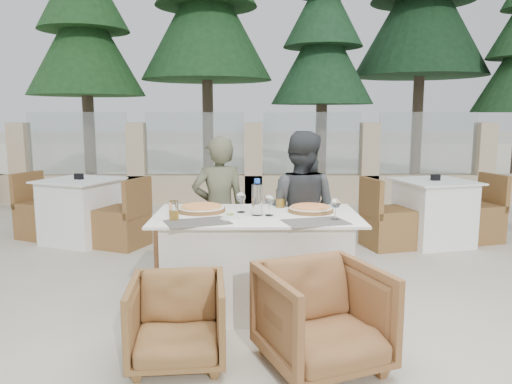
{
  "coord_description": "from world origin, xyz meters",
  "views": [
    {
      "loc": [
        -0.05,
        -3.77,
        1.55
      ],
      "look_at": [
        -0.0,
        0.36,
        0.9
      ],
      "focal_mm": 35.0,
      "sensor_mm": 36.0,
      "label": 1
    }
  ],
  "objects_px": {
    "dining_table": "(256,262)",
    "pizza_right": "(311,209)",
    "water_bottle": "(257,197)",
    "beer_glass_right": "(280,198)",
    "diner_right": "(300,211)",
    "armchair_far_right": "(310,253)",
    "armchair_far_left": "(201,253)",
    "pizza_left": "(201,208)",
    "diner_left": "(219,210)",
    "wine_glass_near": "(269,204)",
    "bg_table_a": "(81,211)",
    "wine_glass_corner": "(335,208)",
    "olive_dish": "(230,216)",
    "armchair_near_right": "(323,317)",
    "beer_glass_left": "(174,211)",
    "armchair_near_left": "(177,321)",
    "bg_table_b": "(433,212)",
    "wine_glass_centre": "(241,201)"
  },
  "relations": [
    {
      "from": "dining_table",
      "to": "pizza_right",
      "type": "relative_size",
      "value": 4.42
    },
    {
      "from": "water_bottle",
      "to": "beer_glass_right",
      "type": "relative_size",
      "value": 1.89
    },
    {
      "from": "diner_right",
      "to": "armchair_far_right",
      "type": "bearing_deg",
      "value": -109.21
    },
    {
      "from": "armchair_far_left",
      "to": "water_bottle",
      "type": "bearing_deg",
      "value": 146.77
    },
    {
      "from": "pizza_left",
      "to": "diner_right",
      "type": "xyz_separation_m",
      "value": [
        0.83,
        0.33,
        -0.09
      ]
    },
    {
      "from": "diner_left",
      "to": "water_bottle",
      "type": "bearing_deg",
      "value": 104.95
    },
    {
      "from": "dining_table",
      "to": "wine_glass_near",
      "type": "xyz_separation_m",
      "value": [
        0.1,
        -0.05,
        0.48
      ]
    },
    {
      "from": "armchair_far_left",
      "to": "diner_left",
      "type": "distance_m",
      "value": 0.43
    },
    {
      "from": "pizza_left",
      "to": "bg_table_a",
      "type": "distance_m",
      "value": 2.64
    },
    {
      "from": "wine_glass_corner",
      "to": "olive_dish",
      "type": "xyz_separation_m",
      "value": [
        -0.78,
        0.03,
        -0.07
      ]
    },
    {
      "from": "armchair_near_right",
      "to": "beer_glass_left",
      "type": "bearing_deg",
      "value": 121.99
    },
    {
      "from": "dining_table",
      "to": "beer_glass_left",
      "type": "xyz_separation_m",
      "value": [
        -0.61,
        -0.2,
        0.46
      ]
    },
    {
      "from": "armchair_near_left",
      "to": "armchair_near_right",
      "type": "bearing_deg",
      "value": -8.61
    },
    {
      "from": "dining_table",
      "to": "beer_glass_right",
      "type": "distance_m",
      "value": 0.58
    },
    {
      "from": "pizza_right",
      "to": "bg_table_b",
      "type": "height_order",
      "value": "pizza_right"
    },
    {
      "from": "wine_glass_centre",
      "to": "armchair_near_right",
      "type": "distance_m",
      "value": 1.27
    },
    {
      "from": "pizza_right",
      "to": "armchair_far_right",
      "type": "xyz_separation_m",
      "value": [
        0.06,
        0.49,
        -0.5
      ]
    },
    {
      "from": "water_bottle",
      "to": "bg_table_b",
      "type": "xyz_separation_m",
      "value": [
        2.13,
        2.01,
        -0.53
      ]
    },
    {
      "from": "dining_table",
      "to": "armchair_near_right",
      "type": "xyz_separation_m",
      "value": [
        0.39,
        -0.95,
        -0.06
      ]
    },
    {
      "from": "beer_glass_right",
      "to": "water_bottle",
      "type": "bearing_deg",
      "value": -121.57
    },
    {
      "from": "armchair_far_left",
      "to": "diner_right",
      "type": "relative_size",
      "value": 0.45
    },
    {
      "from": "armchair_far_right",
      "to": "olive_dish",
      "type": "bearing_deg",
      "value": 56.16
    },
    {
      "from": "armchair_near_right",
      "to": "diner_left",
      "type": "bearing_deg",
      "value": 93.0
    },
    {
      "from": "pizza_left",
      "to": "diner_right",
      "type": "distance_m",
      "value": 0.9
    },
    {
      "from": "water_bottle",
      "to": "diner_left",
      "type": "distance_m",
      "value": 0.79
    },
    {
      "from": "pizza_right",
      "to": "armchair_near_right",
      "type": "bearing_deg",
      "value": -92.41
    },
    {
      "from": "diner_right",
      "to": "bg_table_a",
      "type": "height_order",
      "value": "diner_right"
    },
    {
      "from": "pizza_left",
      "to": "wine_glass_centre",
      "type": "distance_m",
      "value": 0.33
    },
    {
      "from": "armchair_far_right",
      "to": "armchair_near_left",
      "type": "distance_m",
      "value": 1.78
    },
    {
      "from": "beer_glass_left",
      "to": "pizza_right",
      "type": "bearing_deg",
      "value": 15.93
    },
    {
      "from": "armchair_far_left",
      "to": "bg_table_a",
      "type": "relative_size",
      "value": 0.39
    },
    {
      "from": "dining_table",
      "to": "bg_table_a",
      "type": "distance_m",
      "value": 2.99
    },
    {
      "from": "armchair_far_right",
      "to": "armchair_near_left",
      "type": "relative_size",
      "value": 1.07
    },
    {
      "from": "pizza_left",
      "to": "beer_glass_left",
      "type": "xyz_separation_m",
      "value": [
        -0.17,
        -0.32,
        0.05
      ]
    },
    {
      "from": "armchair_far_left",
      "to": "diner_left",
      "type": "relative_size",
      "value": 0.47
    },
    {
      "from": "bg_table_b",
      "to": "armchair_far_left",
      "type": "bearing_deg",
      "value": -166.63
    },
    {
      "from": "armchair_near_right",
      "to": "diner_left",
      "type": "relative_size",
      "value": 0.52
    },
    {
      "from": "armchair_near_left",
      "to": "bg_table_b",
      "type": "xyz_separation_m",
      "value": [
        2.64,
        2.87,
        0.11
      ]
    },
    {
      "from": "dining_table",
      "to": "armchair_near_left",
      "type": "xyz_separation_m",
      "value": [
        -0.5,
        -0.89,
        -0.11
      ]
    },
    {
      "from": "beer_glass_right",
      "to": "armchair_near_right",
      "type": "bearing_deg",
      "value": -81.35
    },
    {
      "from": "wine_glass_centre",
      "to": "diner_left",
      "type": "bearing_deg",
      "value": 110.28
    },
    {
      "from": "beer_glass_right",
      "to": "diner_left",
      "type": "xyz_separation_m",
      "value": [
        -0.54,
        0.35,
        -0.17
      ]
    },
    {
      "from": "diner_right",
      "to": "pizza_right",
      "type": "bearing_deg",
      "value": 118.17
    },
    {
      "from": "diner_right",
      "to": "armchair_near_right",
      "type": "bearing_deg",
      "value": 110.18
    },
    {
      "from": "wine_glass_centre",
      "to": "beer_glass_right",
      "type": "relative_size",
      "value": 1.21
    },
    {
      "from": "wine_glass_centre",
      "to": "olive_dish",
      "type": "height_order",
      "value": "wine_glass_centre"
    },
    {
      "from": "pizza_right",
      "to": "diner_left",
      "type": "distance_m",
      "value": 0.95
    },
    {
      "from": "dining_table",
      "to": "armchair_near_right",
      "type": "bearing_deg",
      "value": -67.47
    },
    {
      "from": "water_bottle",
      "to": "wine_glass_corner",
      "type": "relative_size",
      "value": 1.56
    },
    {
      "from": "wine_glass_near",
      "to": "bg_table_a",
      "type": "distance_m",
      "value": 3.14
    }
  ]
}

